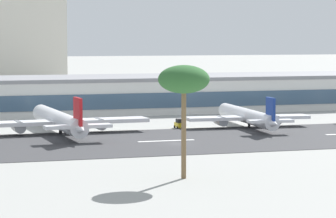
% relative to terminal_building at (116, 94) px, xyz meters
% --- Properties ---
extents(ground_plane, '(1400.00, 1400.00, 0.00)m').
position_rel_terminal_building_xyz_m(ground_plane, '(-4.78, -72.67, -5.05)').
color(ground_plane, '#9E9E99').
extents(runway_strip, '(800.00, 41.55, 0.08)m').
position_rel_terminal_building_xyz_m(runway_strip, '(-4.78, -67.86, -5.01)').
color(runway_strip, '#38383A').
rests_on(runway_strip, ground_plane).
extents(runway_centreline_dash_4, '(12.00, 1.20, 0.01)m').
position_rel_terminal_building_xyz_m(runway_centreline_dash_4, '(-5.40, -67.86, -4.97)').
color(runway_centreline_dash_4, white).
rests_on(runway_centreline_dash_4, runway_strip).
extents(terminal_building, '(215.97, 29.01, 10.10)m').
position_rel_terminal_building_xyz_m(terminal_building, '(0.00, 0.00, 0.00)').
color(terminal_building, silver).
rests_on(terminal_building, ground_plane).
extents(airliner_red_tail_gate_1, '(40.28, 44.19, 9.22)m').
position_rel_terminal_building_xyz_m(airliner_red_tail_gate_1, '(-24.26, -49.79, -2.12)').
color(airliner_red_tail_gate_1, white).
rests_on(airliner_red_tail_gate_1, ground_plane).
extents(airliner_navy_tail_gate_2, '(29.87, 39.12, 8.16)m').
position_rel_terminal_building_xyz_m(airliner_navy_tail_gate_2, '(20.31, -49.51, -2.45)').
color(airliner_navy_tail_gate_2, white).
rests_on(airliner_navy_tail_gate_2, ground_plane).
extents(service_baggage_tug_1, '(1.90, 3.21, 2.20)m').
position_rel_terminal_building_xyz_m(service_baggage_tug_1, '(4.44, -45.67, -4.01)').
color(service_baggage_tug_1, gold).
rests_on(service_baggage_tug_1, ground_plane).
extents(palm_tree_2, '(7.79, 7.79, 17.23)m').
position_rel_terminal_building_xyz_m(palm_tree_2, '(-15.94, -112.02, 9.79)').
color(palm_tree_2, brown).
rests_on(palm_tree_2, ground_plane).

